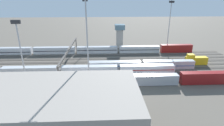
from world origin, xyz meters
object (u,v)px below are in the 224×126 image
object	(u,v)px
train_on_track_8	(143,79)
train_on_track_6	(60,71)
maintenance_shed	(10,114)
control_tower	(120,34)
train_on_track_4	(196,60)
train_on_track_0	(93,50)
train_on_track_5	(142,65)
light_mast_0	(170,20)
light_mast_1	(87,34)
signal_gantry	(69,50)
light_mast_2	(86,20)
light_mast_3	(20,47)

from	to	relation	value
train_on_track_8	train_on_track_6	size ratio (longest dim) A/B	0.69
maintenance_shed	control_tower	xyz separation A→B (m)	(-31.69, -77.26, 2.37)
train_on_track_4	train_on_track_8	distance (m)	35.78
train_on_track_0	train_on_track_5	bearing A→B (deg)	132.45
train_on_track_6	control_tower	xyz separation A→B (m)	(-28.14, -42.46, 6.34)
light_mast_0	light_mast_1	size ratio (longest dim) A/B	0.88
train_on_track_5	light_mast_1	distance (m)	34.35
train_on_track_4	signal_gantry	bearing A→B (deg)	0.00
train_on_track_8	control_tower	xyz separation A→B (m)	(4.39, -52.46, 6.24)
train_on_track_8	train_on_track_6	distance (m)	34.03
light_mast_2	train_on_track_0	bearing A→B (deg)	144.48
train_on_track_5	light_mast_3	xyz separation A→B (m)	(43.57, 18.23, 13.83)
light_mast_2	control_tower	xyz separation A→B (m)	(-19.61, -9.82, -10.18)
light_mast_0	train_on_track_8	bearing A→B (deg)	61.55
train_on_track_5	signal_gantry	bearing A→B (deg)	-8.68
signal_gantry	maintenance_shed	xyz separation A→B (m)	(5.86, 44.80, -1.81)
signal_gantry	control_tower	size ratio (longest dim) A/B	3.13
light_mast_0	train_on_track_6	bearing A→B (deg)	30.21
light_mast_2	signal_gantry	distance (m)	25.81
train_on_track_5	train_on_track_0	size ratio (longest dim) A/B	0.41
train_on_track_5	light_mast_1	world-z (taller)	light_mast_1
light_mast_2	light_mast_3	distance (m)	48.99
train_on_track_0	light_mast_1	xyz separation A→B (m)	(-0.80, 44.00, 18.18)
train_on_track_0	light_mast_0	xyz separation A→B (m)	(-43.23, -2.29, 16.03)
train_on_track_0	light_mast_2	size ratio (longest dim) A/B	3.90
train_on_track_5	light_mast_3	world-z (taller)	light_mast_3
train_on_track_8	light_mast_2	size ratio (longest dim) A/B	2.26
train_on_track_4	signal_gantry	xyz separation A→B (m)	(59.88, 0.00, 5.64)
light_mast_1	train_on_track_8	bearing A→B (deg)	-168.42
train_on_track_8	train_on_track_0	xyz separation A→B (m)	(20.31, -40.00, -0.05)
light_mast_0	control_tower	world-z (taller)	light_mast_0
train_on_track_0	maintenance_shed	size ratio (longest dim) A/B	1.94
train_on_track_5	light_mast_3	distance (m)	49.21
train_on_track_4	light_mast_2	xyz separation A→B (m)	(53.67, -22.63, 16.38)
train_on_track_0	signal_gantry	xyz separation A→B (m)	(9.91, 20.00, 5.73)
train_on_track_4	light_mast_3	xyz separation A→B (m)	(70.68, 23.23, 13.69)
light_mast_0	maintenance_shed	size ratio (longest dim) A/B	0.48
train_on_track_4	light_mast_1	world-z (taller)	light_mast_1
train_on_track_5	light_mast_0	size ratio (longest dim) A/B	1.65
train_on_track_5	train_on_track_0	xyz separation A→B (m)	(22.87, -25.00, 0.05)
light_mast_3	signal_gantry	distance (m)	26.85
train_on_track_5	signal_gantry	size ratio (longest dim) A/B	1.05
train_on_track_6	train_on_track_5	size ratio (longest dim) A/B	2.03
train_on_track_8	light_mast_3	size ratio (longest dim) A/B	2.71
control_tower	train_on_track_8	bearing A→B (deg)	94.78
light_mast_3	light_mast_0	bearing A→B (deg)	-144.55
train_on_track_5	light_mast_2	distance (m)	41.74
signal_gantry	train_on_track_4	bearing A→B (deg)	180.00
train_on_track_8	light_mast_3	distance (m)	43.38
control_tower	signal_gantry	bearing A→B (deg)	51.49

